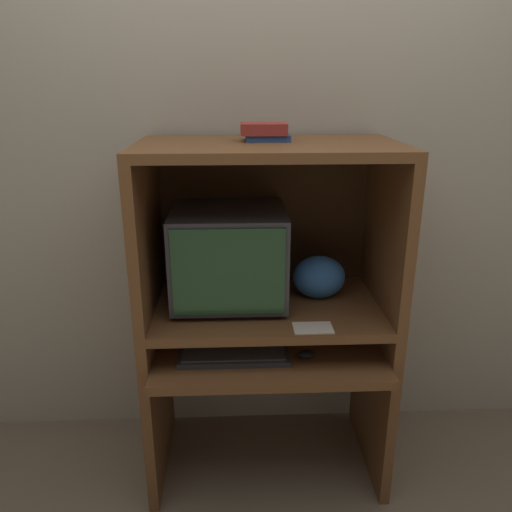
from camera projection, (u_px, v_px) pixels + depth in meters
name	position (u px, v px, depth m)	size (l,w,h in m)	color
ground_plane	(270.00, 508.00, 2.02)	(12.00, 12.00, 0.00)	#756651
wall_back	(263.00, 163.00, 2.18)	(6.00, 0.06, 2.60)	#B2A893
desk_base	(267.00, 391.00, 2.11)	(0.98, 0.64, 0.63)	brown
desk_monitor_shelf	(267.00, 311.00, 2.04)	(0.98, 0.57, 0.15)	brown
hutch_upper	(267.00, 200.00, 1.92)	(0.98, 0.57, 0.64)	brown
crt_monitor	(229.00, 255.00, 1.99)	(0.45, 0.42, 0.38)	#333338
keyboard	(234.00, 356.00, 1.91)	(0.42, 0.14, 0.03)	#2D2D30
mouse	(306.00, 354.00, 1.91)	(0.07, 0.05, 0.03)	black
snack_bag	(319.00, 277.00, 2.06)	(0.22, 0.16, 0.18)	#336BB7
book_stack	(265.00, 132.00, 1.86)	(0.18, 0.14, 0.07)	navy
paper_card	(313.00, 328.00, 1.82)	(0.14, 0.09, 0.00)	beige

